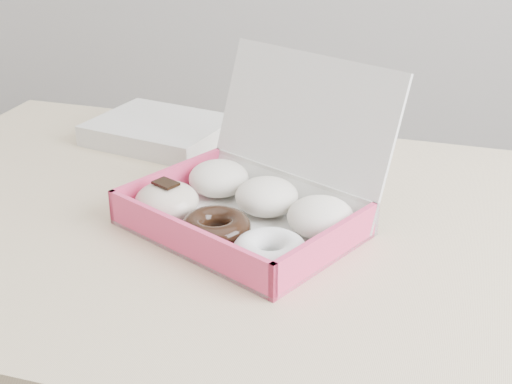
% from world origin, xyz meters
% --- Properties ---
extents(table, '(1.20, 0.80, 0.75)m').
position_xyz_m(table, '(0.00, 0.00, 0.67)').
color(table, tan).
rests_on(table, ground).
extents(donut_box, '(0.40, 0.39, 0.22)m').
position_xyz_m(donut_box, '(0.03, -0.01, 0.79)').
color(donut_box, silver).
rests_on(donut_box, table).
extents(newspapers, '(0.27, 0.23, 0.04)m').
position_xyz_m(newspapers, '(-0.23, 0.26, 0.77)').
color(newspapers, white).
rests_on(newspapers, table).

